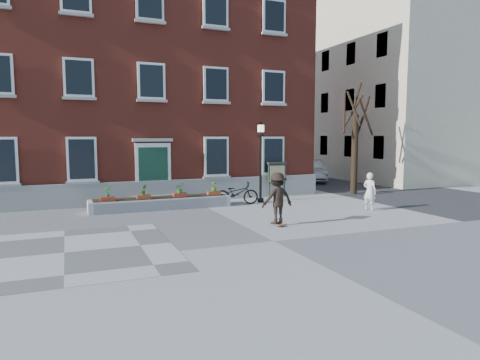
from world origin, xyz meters
name	(u,v)px	position (x,y,z in m)	size (l,w,h in m)	color
ground	(274,241)	(0.00, 0.00, 0.00)	(100.00, 100.00, 0.00)	gray
checker_patch	(64,253)	(-6.00, 1.00, 0.01)	(6.00, 6.00, 0.01)	#59595C
bicycle	(237,193)	(1.56, 7.06, 0.54)	(0.72, 2.07, 1.08)	black
parked_car	(311,171)	(10.28, 14.64, 0.77)	(1.62, 4.65, 1.53)	#B3B5B8
bystander	(370,191)	(6.36, 3.39, 0.83)	(0.61, 0.40, 1.66)	silver
brick_building	(135,83)	(-2.00, 13.98, 6.30)	(18.40, 10.85, 12.60)	#983829
planter_assembly	(162,202)	(-1.99, 7.18, 0.31)	(6.20, 1.12, 1.15)	beige
bare_tree	(355,144)	(9.01, 8.01, 2.79)	(1.83, 1.83, 6.16)	black
side_street	(357,93)	(17.99, 19.78, 7.02)	(15.20, 36.00, 14.50)	#363538
lamp_post	(261,150)	(2.91, 7.27, 2.54)	(0.40, 0.40, 3.93)	black
notice_board	(277,173)	(4.45, 8.52, 1.26)	(1.10, 0.16, 1.87)	#183120
skateboarder	(277,198)	(1.17, 2.06, 1.00)	(1.22, 0.78, 1.93)	brown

